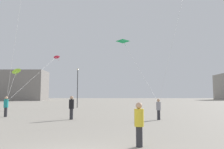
% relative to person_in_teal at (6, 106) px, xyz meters
% --- Properties ---
extents(person_in_teal, '(0.39, 0.39, 1.81)m').
position_rel_person_in_teal_xyz_m(person_in_teal, '(0.00, 0.00, 0.00)').
color(person_in_teal, '#2D2D33').
rests_on(person_in_teal, ground_plane).
extents(person_in_black, '(0.40, 0.40, 1.85)m').
position_rel_person_in_teal_xyz_m(person_in_black, '(6.36, -1.70, 0.02)').
color(person_in_black, '#2D2D33').
rests_on(person_in_black, ground_plane).
extents(person_in_yellow, '(0.36, 0.36, 1.63)m').
position_rel_person_in_teal_xyz_m(person_in_yellow, '(11.15, -10.57, -0.10)').
color(person_in_yellow, '#2D2D33').
rests_on(person_in_yellow, ground_plane).
extents(person_in_grey, '(0.36, 0.36, 1.64)m').
position_rel_person_in_teal_xyz_m(person_in_grey, '(13.23, -1.55, -0.10)').
color(person_in_grey, '#2D2D33').
rests_on(person_in_grey, ground_plane).
extents(kite_lime_diamond, '(5.45, 11.29, 4.48)m').
position_rel_person_in_teal_xyz_m(kite_lime_diamond, '(-4.65, 10.42, 4.34)').
color(kite_lime_diamond, '#8CD12D').
extents(kite_crimson_diamond, '(2.94, 21.42, 8.37)m').
position_rel_person_in_teal_xyz_m(kite_crimson_diamond, '(-2.30, 20.59, 8.11)').
color(kite_crimson_diamond, red).
extents(kite_emerald_delta, '(3.64, 12.24, 8.41)m').
position_rel_person_in_teal_xyz_m(kite_emerald_delta, '(10.41, 10.04, 8.19)').
color(kite_emerald_delta, green).
extents(building_left_hall, '(17.09, 10.57, 11.24)m').
position_rel_person_in_teal_xyz_m(building_left_hall, '(-28.01, 60.93, 4.63)').
color(building_left_hall, gray).
rests_on(building_left_hall, ground_plane).
extents(lamppost_west, '(0.36, 0.36, 6.24)m').
position_rel_person_in_teal_xyz_m(lamppost_west, '(3.11, 14.86, 3.07)').
color(lamppost_west, '#2D2D30').
rests_on(lamppost_west, ground_plane).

